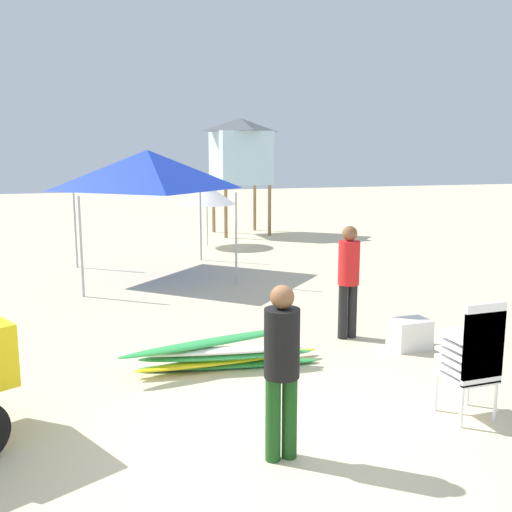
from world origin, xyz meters
The scene contains 9 objects.
ground centered at (0.00, 0.00, 0.00)m, with size 80.00×80.00×0.00m, color beige.
stacked_plastic_chairs centered at (2.35, -0.33, 0.74)m, with size 0.48×0.48×1.29m.
surfboard_pile centered at (0.30, 1.92, 0.20)m, with size 2.70×0.81×0.40m.
lifeguard_near_left centered at (0.19, -0.40, 0.93)m, with size 0.32×0.32×1.63m.
lifeguard_near_center centered at (2.44, 2.57, 0.99)m, with size 0.32×0.32×1.71m.
popup_canopy centered at (0.35, 8.15, 2.42)m, with size 3.19×3.19×2.86m.
lifeguard_tower centered at (4.49, 14.29, 2.88)m, with size 1.98×1.98×3.99m.
beach_umbrella_left centered at (2.69, 12.01, 1.58)m, with size 1.76×1.76×1.89m.
cooler_box centered at (3.05, 1.83, 0.21)m, with size 0.54×0.39×0.43m, color white.
Camera 1 is at (-1.63, -4.93, 2.74)m, focal length 40.40 mm.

